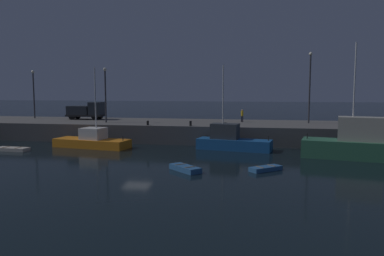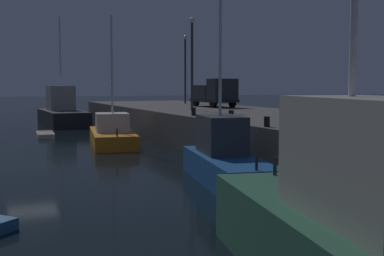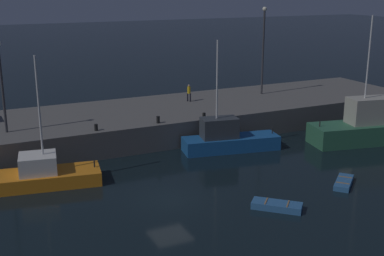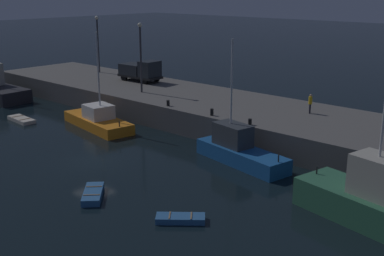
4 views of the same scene
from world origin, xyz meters
The scene contains 13 objects.
ground_plane centered at (0.00, 0.00, 0.00)m, with size 320.00×320.00×0.00m, color black.
pier_quay centered at (0.00, 14.81, 1.11)m, with size 62.96×10.96×2.23m.
fishing_trawler_red centered at (-7.22, 6.09, 0.75)m, with size 8.97×4.12×8.87m.
fishing_boat_blue centered at (-26.97, 5.66, 1.32)m, with size 11.17×3.93×11.16m.
fishing_boat_white centered at (20.70, 3.96, 1.33)m, with size 11.28×5.14×10.82m.
fishing_boat_orange centered at (8.27, 7.21, 0.99)m, with size 8.23×3.69×9.08m.
dinghy_red_small centered at (-14.59, 2.44, 0.18)m, with size 3.58×1.50×0.39m.
lamp_post_west centered at (-21.44, 17.35, 6.36)m, with size 0.44×0.44×6.98m.
lamp_post_east centered at (-8.28, 12.58, 6.38)m, with size 0.44×0.44×7.00m.
utility_truck centered at (-12.85, 16.63, 3.47)m, with size 5.33×2.37×2.45m.
bollard_west centered at (-1.93, 10.03, 2.49)m, with size 0.28×0.28×0.52m, color black.
bollard_central centered at (7.37, 9.76, 2.47)m, with size 0.28×0.28×0.48m, color black.
bollard_east centered at (3.27, 10.02, 2.52)m, with size 0.28×0.28×0.58m, color black.
Camera 2 is at (27.75, -2.53, 4.17)m, focal length 48.02 mm.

